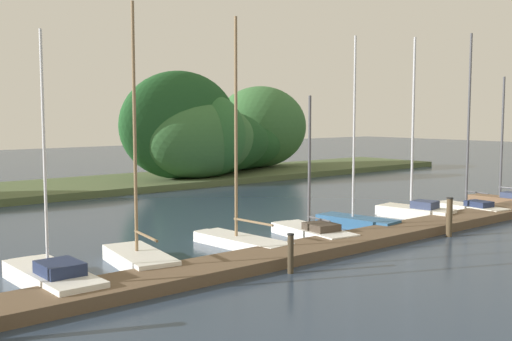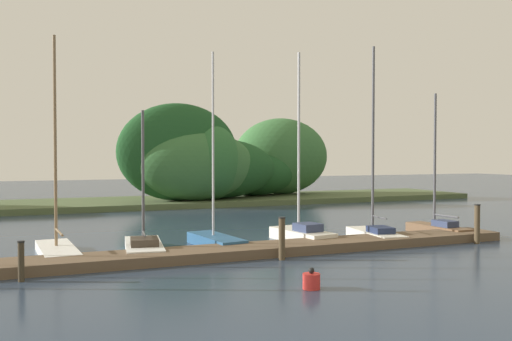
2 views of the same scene
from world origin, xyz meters
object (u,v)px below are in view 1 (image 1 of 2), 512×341
(sailboat_5, at_px, (355,219))
(sailboat_6, at_px, (414,208))
(mooring_piling_2, at_px, (449,217))
(sailboat_1, at_px, (51,276))
(sailboat_2, at_px, (138,255))
(sailboat_7, at_px, (469,204))
(sailboat_4, at_px, (312,230))
(mooring_piling_1, at_px, (291,253))
(sailboat_3, at_px, (238,236))
(sailboat_8, at_px, (503,197))

(sailboat_5, bearing_deg, sailboat_6, -100.77)
(sailboat_5, distance_m, mooring_piling_2, 3.81)
(sailboat_1, bearing_deg, sailboat_2, -80.14)
(sailboat_7, bearing_deg, sailboat_4, 93.37)
(sailboat_5, height_order, sailboat_6, sailboat_6)
(sailboat_4, distance_m, mooring_piling_2, 5.27)
(sailboat_1, bearing_deg, sailboat_4, -89.23)
(sailboat_1, distance_m, mooring_piling_1, 6.71)
(sailboat_2, bearing_deg, sailboat_1, 109.34)
(sailboat_3, relative_size, sailboat_7, 0.96)
(sailboat_4, height_order, sailboat_6, sailboat_6)
(sailboat_7, bearing_deg, sailboat_1, 95.69)
(sailboat_6, distance_m, mooring_piling_2, 4.16)
(sailboat_6, bearing_deg, mooring_piling_2, 135.26)
(sailboat_8, relative_size, mooring_piling_2, 4.34)
(sailboat_6, relative_size, mooring_piling_1, 6.77)
(sailboat_6, height_order, sailboat_8, sailboat_6)
(sailboat_1, height_order, mooring_piling_2, sailboat_1)
(sailboat_3, bearing_deg, sailboat_4, -105.95)
(sailboat_5, bearing_deg, sailboat_2, 82.64)
(sailboat_5, relative_size, mooring_piling_1, 6.58)
(sailboat_2, bearing_deg, sailboat_6, -81.38)
(sailboat_4, relative_size, sailboat_6, 0.67)
(sailboat_2, bearing_deg, sailboat_4, -83.52)
(sailboat_4, relative_size, sailboat_8, 0.82)
(sailboat_3, distance_m, mooring_piling_2, 8.16)
(sailboat_8, bearing_deg, sailboat_1, 86.92)
(sailboat_1, xyz_separation_m, sailboat_8, (23.49, -0.18, 0.07))
(sailboat_7, bearing_deg, sailboat_6, 82.54)
(sailboat_4, distance_m, mooring_piling_1, 5.23)
(sailboat_5, distance_m, sailboat_8, 10.55)
(sailboat_2, bearing_deg, sailboat_3, -76.95)
(sailboat_8, bearing_deg, mooring_piling_2, 104.25)
(sailboat_2, distance_m, sailboat_6, 13.81)
(sailboat_4, bearing_deg, sailboat_1, 98.80)
(sailboat_2, height_order, sailboat_5, sailboat_2)
(sailboat_1, distance_m, sailboat_4, 10.09)
(sailboat_4, relative_size, mooring_piling_1, 4.52)
(sailboat_7, height_order, sailboat_8, sailboat_7)
(sailboat_1, height_order, sailboat_5, sailboat_5)
(mooring_piling_1, relative_size, mooring_piling_2, 0.79)
(sailboat_3, bearing_deg, sailboat_7, -99.85)
(sailboat_5, xyz_separation_m, mooring_piling_1, (-7.00, -3.61, 0.25))
(mooring_piling_1, bearing_deg, sailboat_4, 38.00)
(mooring_piling_2, bearing_deg, mooring_piling_1, -179.56)
(sailboat_6, bearing_deg, sailboat_3, 78.97)
(sailboat_1, xyz_separation_m, sailboat_2, (2.93, 0.52, 0.04))
(sailboat_4, height_order, mooring_piling_2, sailboat_4)
(sailboat_5, relative_size, sailboat_6, 0.97)
(mooring_piling_2, bearing_deg, sailboat_3, 152.45)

